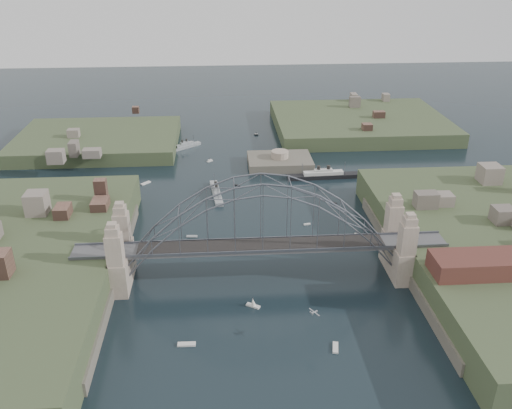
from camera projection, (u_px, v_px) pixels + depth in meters
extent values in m
plane|color=black|center=(261.00, 277.00, 125.33)|extent=(500.00, 500.00, 0.00)
cube|color=#515154|center=(262.00, 247.00, 121.90)|extent=(84.00, 6.00, 0.70)
cube|color=#545862|center=(263.00, 251.00, 118.96)|extent=(84.00, 0.25, 0.50)
cube|color=#545862|center=(261.00, 238.00, 124.36)|extent=(84.00, 0.25, 0.50)
cube|color=black|center=(262.00, 245.00, 121.66)|extent=(55.20, 5.20, 0.35)
cube|color=gray|center=(116.00, 260.00, 115.01)|extent=(3.40, 3.40, 17.70)
cube|color=gray|center=(123.00, 237.00, 124.02)|extent=(3.40, 3.40, 17.70)
cube|color=gray|center=(406.00, 250.00, 119.04)|extent=(3.40, 3.40, 17.70)
cube|color=gray|center=(393.00, 228.00, 128.05)|extent=(3.40, 3.40, 17.70)
cube|color=gray|center=(122.00, 267.00, 121.60)|extent=(4.08, 13.80, 8.00)
cube|color=gray|center=(397.00, 257.00, 125.63)|extent=(4.08, 13.80, 8.00)
cube|color=#3C4A2B|center=(3.00, 279.00, 120.76)|extent=(50.00, 90.00, 12.00)
cube|color=#585347|center=(106.00, 279.00, 122.63)|extent=(6.00, 70.00, 4.00)
cube|color=#3C4A2B|center=(505.00, 260.00, 128.18)|extent=(50.00, 90.00, 12.00)
cube|color=#585347|center=(412.00, 267.00, 127.17)|extent=(6.00, 70.00, 4.00)
cube|color=#3C4A2B|center=(99.00, 145.00, 207.19)|extent=(60.00, 45.00, 9.00)
cube|color=#3C4A2B|center=(359.00, 127.00, 227.32)|extent=(70.00, 55.00, 9.50)
cube|color=#585347|center=(280.00, 167.00, 189.38)|extent=(22.00, 16.00, 7.00)
cylinder|color=gray|center=(280.00, 154.00, 187.36)|extent=(6.00, 6.00, 2.40)
cube|color=#592D26|center=(480.00, 265.00, 111.24)|extent=(20.00, 8.00, 4.00)
cube|color=#515154|center=(479.00, 347.00, 102.30)|extent=(4.00, 22.00, 1.40)
cube|color=#959A9C|center=(216.00, 194.00, 166.71)|extent=(4.17, 17.75, 1.56)
cube|color=#959A9C|center=(216.00, 190.00, 166.20)|extent=(2.76, 9.81, 1.17)
cube|color=#959A9C|center=(216.00, 188.00, 165.82)|extent=(1.74, 4.51, 0.78)
cylinder|color=black|center=(217.00, 187.00, 164.43)|extent=(0.85, 0.85, 1.56)
cylinder|color=black|center=(216.00, 184.00, 166.63)|extent=(0.85, 0.85, 1.56)
cylinder|color=#545862|center=(218.00, 193.00, 160.92)|extent=(0.16, 0.16, 3.91)
cylinder|color=#545862|center=(214.00, 179.00, 170.31)|extent=(0.16, 0.16, 3.91)
cube|color=#959A9C|center=(185.00, 147.00, 205.47)|extent=(12.16, 10.34, 1.41)
cube|color=#959A9C|center=(185.00, 145.00, 205.01)|extent=(6.93, 5.99, 1.05)
cube|color=#959A9C|center=(184.00, 143.00, 204.67)|extent=(3.40, 3.04, 0.70)
cylinder|color=black|center=(182.00, 142.00, 203.80)|extent=(0.70, 0.70, 1.41)
cylinder|color=black|center=(186.00, 141.00, 205.02)|extent=(0.70, 0.70, 1.41)
cylinder|color=#545862|center=(175.00, 144.00, 201.89)|extent=(0.14, 0.14, 3.52)
cylinder|color=#545862|center=(193.00, 139.00, 207.08)|extent=(0.14, 0.14, 3.52)
cube|color=black|center=(323.00, 177.00, 178.85)|extent=(23.88, 4.23, 1.73)
cube|color=silver|center=(323.00, 173.00, 178.29)|extent=(13.16, 2.97, 1.30)
cube|color=silver|center=(323.00, 170.00, 177.88)|extent=(6.01, 2.03, 0.86)
cylinder|color=black|center=(319.00, 168.00, 177.38)|extent=(1.17, 1.17, 1.73)
cylinder|color=black|center=(329.00, 168.00, 177.72)|extent=(1.17, 1.17, 1.73)
cylinder|color=#545862|center=(302.00, 170.00, 176.92)|extent=(0.17, 0.17, 4.32)
cylinder|color=#545862|center=(345.00, 168.00, 178.37)|extent=(0.17, 0.17, 4.32)
cube|color=#9FA1A6|center=(314.00, 312.00, 102.03)|extent=(1.38, 0.97, 0.25)
cube|color=#9FA1A6|center=(314.00, 312.00, 102.01)|extent=(1.71, 2.61, 0.05)
cube|color=#9FA1A6|center=(311.00, 313.00, 101.59)|extent=(0.59, 0.85, 0.32)
cube|color=silver|center=(192.00, 237.00, 142.42)|extent=(2.92, 1.17, 0.45)
cube|color=silver|center=(307.00, 224.00, 148.72)|extent=(1.92, 0.98, 0.45)
cube|color=silver|center=(253.00, 306.00, 114.86)|extent=(3.09, 2.43, 0.45)
cylinder|color=#545862|center=(253.00, 302.00, 114.41)|extent=(0.08, 0.08, 2.20)
cone|color=silver|center=(253.00, 302.00, 114.41)|extent=(1.58, 1.50, 1.92)
cube|color=silver|center=(333.00, 203.00, 161.17)|extent=(1.90, 1.66, 0.45)
cube|color=silver|center=(146.00, 183.00, 174.68)|extent=(3.28, 3.37, 0.45)
cube|color=silver|center=(237.00, 185.00, 173.10)|extent=(1.83, 1.46, 0.45)
cube|color=silver|center=(335.00, 348.00, 102.84)|extent=(1.64, 3.26, 0.45)
cube|color=silver|center=(210.00, 161.00, 192.77)|extent=(2.22, 2.00, 0.45)
cube|color=silver|center=(210.00, 160.00, 192.59)|extent=(1.45, 1.34, 0.40)
cylinder|color=black|center=(210.00, 159.00, 192.40)|extent=(0.16, 0.16, 0.70)
cube|color=silver|center=(356.00, 236.00, 142.61)|extent=(1.16, 2.71, 0.45)
cube|color=silver|center=(357.00, 235.00, 142.44)|extent=(0.91, 1.65, 0.40)
cylinder|color=black|center=(357.00, 233.00, 142.25)|extent=(0.16, 0.16, 0.70)
cube|color=silver|center=(187.00, 344.00, 103.71)|extent=(3.49, 1.24, 0.45)
cube|color=silver|center=(256.00, 135.00, 219.86)|extent=(1.85, 1.02, 0.45)
cube|color=silver|center=(256.00, 134.00, 219.69)|extent=(1.15, 0.75, 0.40)
cylinder|color=black|center=(256.00, 133.00, 219.49)|extent=(0.16, 0.16, 0.70)
cube|color=silver|center=(99.00, 219.00, 151.79)|extent=(2.80, 1.53, 0.45)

